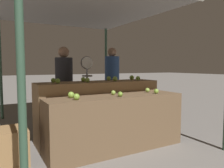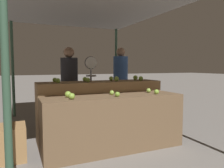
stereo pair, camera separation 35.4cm
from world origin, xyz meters
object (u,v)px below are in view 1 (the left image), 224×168
wooden_crate_side (8,147)px  person_customer_left (112,76)px  produce_scale (87,78)px  person_vendor_at_scale (64,82)px

wooden_crate_side → person_customer_left: bearing=37.1°
produce_scale → person_customer_left: (1.18, 1.11, -0.03)m
produce_scale → person_customer_left: size_ratio=0.83×
wooden_crate_side → produce_scale: bearing=31.3°
person_vendor_at_scale → wooden_crate_side: (-1.13, -1.25, -0.72)m
produce_scale → person_customer_left: 1.62m
produce_scale → person_vendor_at_scale: person_vendor_at_scale is taller
person_vendor_at_scale → person_customer_left: person_customer_left is taller
person_customer_left → wooden_crate_side: (-2.66, -2.01, -0.77)m
person_vendor_at_scale → person_customer_left: bearing=-161.0°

